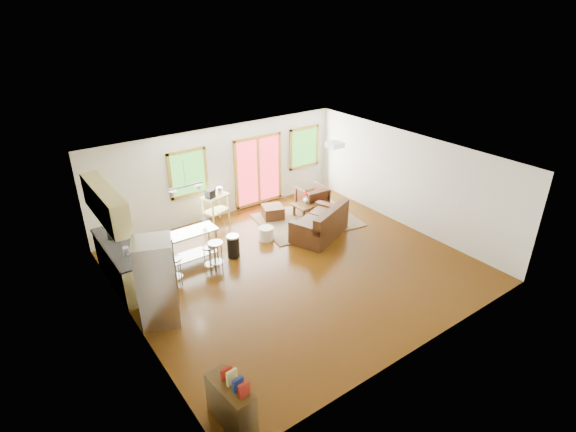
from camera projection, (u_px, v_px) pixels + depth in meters
floor at (295, 266)px, 10.59m from camera, size 7.50×7.00×0.02m
ceiling at (296, 161)px, 9.44m from camera, size 7.50×7.00×0.02m
back_wall at (221, 172)px, 12.58m from camera, size 7.50×0.02×2.60m
left_wall at (128, 271)px, 8.04m from camera, size 0.02×7.00×2.60m
right_wall at (408, 181)px, 11.99m from camera, size 0.02×7.00×2.60m
front_wall at (422, 292)px, 7.46m from camera, size 7.50×0.02×2.60m
window_left at (188, 173)px, 11.93m from camera, size 1.10×0.05×1.30m
french_doors at (258, 171)px, 13.26m from camera, size 1.60×0.05×2.10m
window_right at (304, 147)px, 13.98m from camera, size 1.10×0.05×1.30m
rug at (307, 220)px, 12.74m from camera, size 3.00×2.50×0.03m
loveseat at (321, 225)px, 11.77m from camera, size 1.84×1.46×0.86m
coffee_table at (310, 204)px, 12.94m from camera, size 0.99×0.62×0.39m
armchair at (312, 197)px, 13.27m from camera, size 0.81×0.77×0.79m
ottoman at (273, 212)px, 12.81m from camera, size 0.71×0.71×0.37m
pouf at (266, 233)px, 11.69m from camera, size 0.50×0.50×0.34m
vase at (306, 198)px, 12.86m from camera, size 0.23×0.24×0.33m
book at (319, 199)px, 12.77m from camera, size 0.21×0.09×0.28m
cabinets at (118, 246)px, 9.59m from camera, size 0.64×2.24×2.30m
refrigerator at (157, 282)px, 8.47m from camera, size 0.91×0.89×1.77m
island at (189, 242)px, 10.44m from camera, size 1.34×0.54×0.85m
cup at (204, 219)px, 10.58m from camera, size 0.12×0.10×0.11m
bar_stool_a at (175, 265)px, 9.71m from camera, size 0.34×0.34×0.67m
bar_stool_b at (210, 253)px, 10.15m from camera, size 0.40×0.40×0.68m
bar_stool_c at (216, 250)px, 10.20m from camera, size 0.35×0.35×0.74m
trash_can at (233, 246)px, 10.86m from camera, size 0.33×0.33×0.57m
kitchen_cart at (215, 200)px, 12.24m from camera, size 0.82×0.66×1.08m
bookshelf at (231, 404)px, 6.52m from camera, size 0.42×0.89×1.01m
ceiling_flush at (335, 145)px, 10.76m from camera, size 0.35×0.35×0.12m
pendant_light at (186, 190)px, 9.85m from camera, size 0.80×0.18×0.79m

